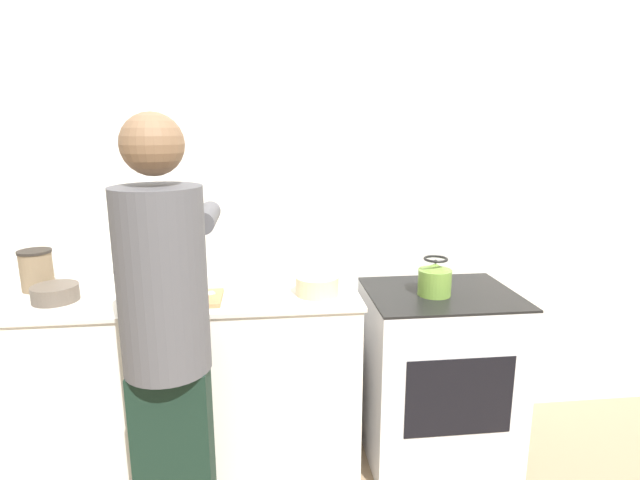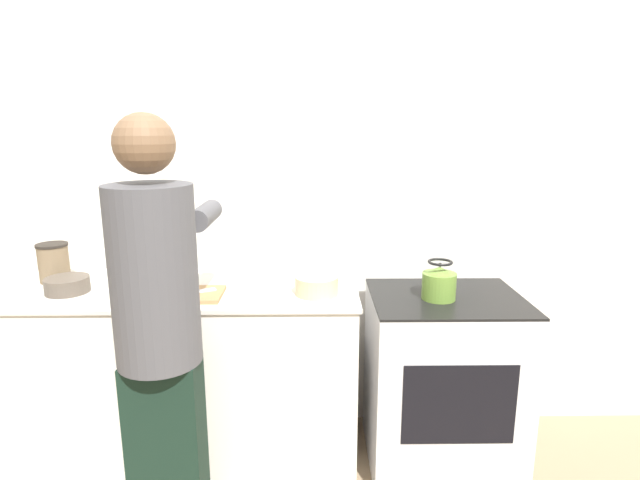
{
  "view_description": "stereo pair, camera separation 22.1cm",
  "coord_description": "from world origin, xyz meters",
  "px_view_note": "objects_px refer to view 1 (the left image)",
  "views": [
    {
      "loc": [
        0.04,
        -1.97,
        1.68
      ],
      "look_at": [
        0.29,
        0.22,
        1.18
      ],
      "focal_mm": 28.0,
      "sensor_mm": 36.0,
      "label": 1
    },
    {
      "loc": [
        0.26,
        -1.98,
        1.68
      ],
      "look_at": [
        0.29,
        0.22,
        1.18
      ],
      "focal_mm": 28.0,
      "sensor_mm": 36.0,
      "label": 2
    }
  ],
  "objects_px": {
    "bowl_prep": "(55,293)",
    "canister_jar": "(36,270)",
    "knife": "(188,297)",
    "kettle": "(435,279)",
    "person": "(167,332)",
    "cutting_board": "(189,299)",
    "oven": "(437,374)"
  },
  "relations": [
    {
      "from": "person",
      "to": "canister_jar",
      "type": "relative_size",
      "value": 9.05
    },
    {
      "from": "knife",
      "to": "kettle",
      "type": "relative_size",
      "value": 1.18
    },
    {
      "from": "person",
      "to": "kettle",
      "type": "bearing_deg",
      "value": 21.73
    },
    {
      "from": "cutting_board",
      "to": "person",
      "type": "bearing_deg",
      "value": -94.03
    },
    {
      "from": "bowl_prep",
      "to": "canister_jar",
      "type": "distance_m",
      "value": 0.23
    },
    {
      "from": "cutting_board",
      "to": "knife",
      "type": "bearing_deg",
      "value": -104.65
    },
    {
      "from": "knife",
      "to": "canister_jar",
      "type": "distance_m",
      "value": 0.77
    },
    {
      "from": "oven",
      "to": "canister_jar",
      "type": "relative_size",
      "value": 4.61
    },
    {
      "from": "knife",
      "to": "bowl_prep",
      "type": "height_order",
      "value": "bowl_prep"
    },
    {
      "from": "person",
      "to": "kettle",
      "type": "relative_size",
      "value": 9.28
    },
    {
      "from": "kettle",
      "to": "bowl_prep",
      "type": "xyz_separation_m",
      "value": [
        -1.74,
        -0.03,
        0.01
      ]
    },
    {
      "from": "bowl_prep",
      "to": "canister_jar",
      "type": "relative_size",
      "value": 1.02
    },
    {
      "from": "oven",
      "to": "canister_jar",
      "type": "xyz_separation_m",
      "value": [
        -1.93,
        0.12,
        0.59
      ]
    },
    {
      "from": "cutting_board",
      "to": "knife",
      "type": "distance_m",
      "value": 0.02
    },
    {
      "from": "cutting_board",
      "to": "bowl_prep",
      "type": "distance_m",
      "value": 0.59
    },
    {
      "from": "knife",
      "to": "oven",
      "type": "bearing_deg",
      "value": -19.39
    },
    {
      "from": "knife",
      "to": "kettle",
      "type": "bearing_deg",
      "value": -20.56
    },
    {
      "from": "bowl_prep",
      "to": "canister_jar",
      "type": "bearing_deg",
      "value": 129.61
    },
    {
      "from": "oven",
      "to": "person",
      "type": "bearing_deg",
      "value": -157.9
    },
    {
      "from": "kettle",
      "to": "cutting_board",
      "type": "bearing_deg",
      "value": -175.48
    },
    {
      "from": "knife",
      "to": "bowl_prep",
      "type": "distance_m",
      "value": 0.58
    },
    {
      "from": "person",
      "to": "cutting_board",
      "type": "bearing_deg",
      "value": 85.97
    },
    {
      "from": "oven",
      "to": "kettle",
      "type": "relative_size",
      "value": 4.73
    },
    {
      "from": "oven",
      "to": "cutting_board",
      "type": "height_order",
      "value": "cutting_board"
    },
    {
      "from": "knife",
      "to": "kettle",
      "type": "height_order",
      "value": "kettle"
    },
    {
      "from": "oven",
      "to": "kettle",
      "type": "height_order",
      "value": "kettle"
    },
    {
      "from": "bowl_prep",
      "to": "oven",
      "type": "bearing_deg",
      "value": 1.78
    },
    {
      "from": "oven",
      "to": "bowl_prep",
      "type": "xyz_separation_m",
      "value": [
        -1.79,
        -0.06,
        0.53
      ]
    },
    {
      "from": "oven",
      "to": "cutting_board",
      "type": "distance_m",
      "value": 1.31
    },
    {
      "from": "oven",
      "to": "bowl_prep",
      "type": "height_order",
      "value": "bowl_prep"
    },
    {
      "from": "kettle",
      "to": "canister_jar",
      "type": "bearing_deg",
      "value": 175.53
    },
    {
      "from": "knife",
      "to": "cutting_board",
      "type": "bearing_deg",
      "value": 49.68
    }
  ]
}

